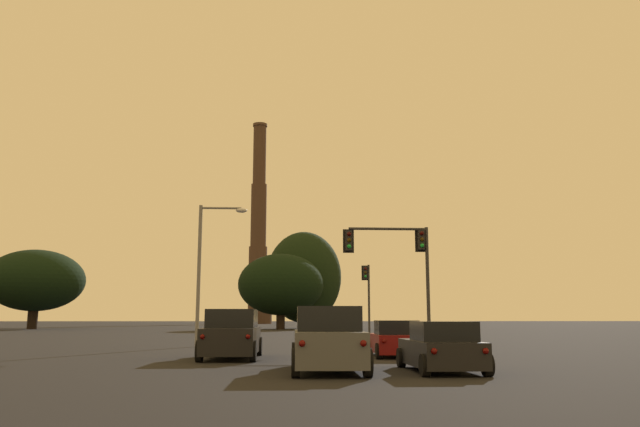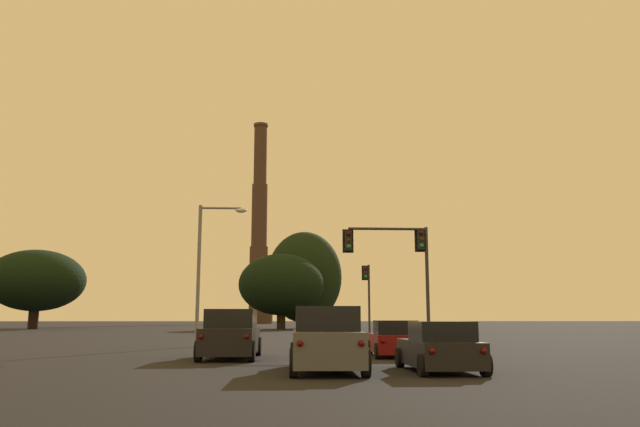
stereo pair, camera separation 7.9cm
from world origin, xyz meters
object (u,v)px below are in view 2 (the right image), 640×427
Objects in this scene: smokestack at (259,243)px; traffic_light_far_right at (367,289)px; street_lamp at (207,258)px; hatchback_right_lane_second at (439,348)px; suv_left_lane_front at (231,335)px; traffic_light_overhead_right at (400,256)px; suv_center_lane_second at (326,340)px; hatchback_right_lane_front at (394,340)px.

traffic_light_far_right is at bearing -83.12° from smokestack.
traffic_light_far_right is 0.77× the size of street_lamp.
hatchback_right_lane_second is 19.15m from street_lamp.
smokestack is at bearing 94.07° from hatchback_right_lane_second.
suv_left_lane_front is 0.79× the size of traffic_light_overhead_right.
street_lamp is at bearing -88.99° from smokestack.
suv_center_lane_second reaches higher than hatchback_right_lane_second.
street_lamp is (-8.78, 16.51, 4.11)m from hatchback_right_lane_second.
traffic_light_overhead_right is (4.82, 13.72, 3.86)m from suv_center_lane_second.
smokestack reaches higher than traffic_light_far_right.
suv_left_lane_front reaches higher than hatchback_right_lane_second.
hatchback_right_lane_second is at bearing -85.70° from smokestack.
traffic_light_far_right is 20.31m from traffic_light_overhead_right.
hatchback_right_lane_second and hatchback_right_lane_front have the same top height.
suv_center_lane_second is 34.61m from traffic_light_far_right.
hatchback_right_lane_front is at bearing -102.96° from traffic_light_overhead_right.
street_lamp is (-2.27, 10.20, 3.88)m from suv_left_lane_front.
suv_left_lane_front is 142.91m from smokestack.
hatchback_right_lane_front is 0.70× the size of traffic_light_far_right.
traffic_light_overhead_right is 135.22m from smokestack.
street_lamp reaches higher than suv_center_lane_second.
hatchback_right_lane_second is 149.53m from smokestack.
hatchback_right_lane_front is 142.51m from smokestack.
suv_center_lane_second is 0.83× the size of traffic_light_far_right.
traffic_light_overhead_right is 0.81× the size of street_lamp.
traffic_light_far_right reaches higher than suv_center_lane_second.
smokestack is at bearing 91.01° from street_lamp.
suv_left_lane_front is 1.00× the size of suv_center_lane_second.
smokestack is at bearing 96.88° from traffic_light_far_right.
smokestack reaches higher than hatchback_right_lane_second.
street_lamp is (-5.51, 16.15, 3.88)m from suv_center_lane_second.
smokestack is (-12.66, 133.61, 16.49)m from traffic_light_overhead_right.
hatchback_right_lane_front is at bearing 90.19° from hatchback_right_lane_second.
suv_center_lane_second is at bearing -86.95° from smokestack.
street_lamp reaches higher than hatchback_right_lane_front.
suv_center_lane_second is (-3.27, 0.36, 0.23)m from hatchback_right_lane_second.
street_lamp is 132.23m from smokestack.
hatchback_right_lane_second is 0.69× the size of traffic_light_far_right.
hatchback_right_lane_front is 0.54× the size of street_lamp.
suv_center_lane_second is 148.93m from smokestack.
hatchback_right_lane_front is (6.46, 0.80, -0.23)m from suv_left_lane_front.
suv_left_lane_front is at bearing 135.64° from hatchback_right_lane_second.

